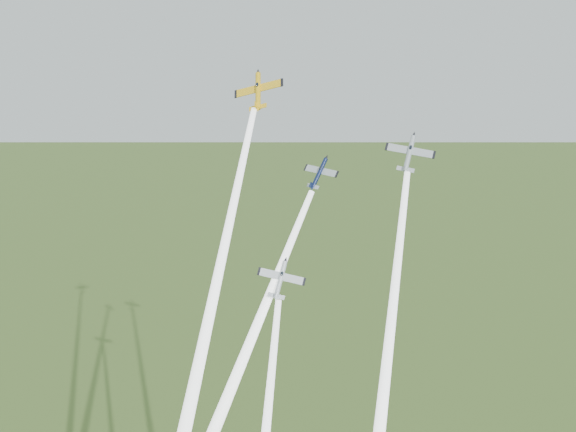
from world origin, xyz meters
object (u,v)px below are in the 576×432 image
object	(u,v)px
plane_navy	(319,173)
plane_silver_right	(409,153)
plane_yellow	(258,91)
plane_silver_low	(281,279)

from	to	relation	value
plane_navy	plane_silver_right	size ratio (longest dim) A/B	0.88
plane_yellow	plane_navy	xyz separation A→B (m)	(10.10, -0.16, -12.52)
plane_silver_right	plane_navy	bearing A→B (deg)	-178.44
plane_yellow	plane_silver_low	distance (m)	29.84
plane_yellow	plane_navy	bearing A→B (deg)	-0.15
plane_navy	plane_silver_right	distance (m)	14.28
plane_yellow	plane_silver_right	xyz separation A→B (m)	(23.92, 0.53, -8.97)
plane_navy	plane_silver_low	distance (m)	18.00
plane_silver_right	plane_silver_low	xyz separation A→B (m)	(-16.98, -10.61, -18.24)
plane_yellow	plane_navy	size ratio (longest dim) A/B	1.26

